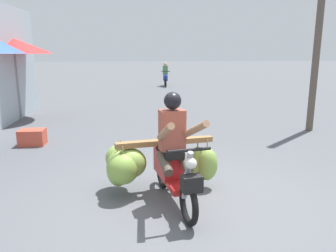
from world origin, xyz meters
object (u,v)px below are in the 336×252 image
(motorbike_distant_ahead_left, at_px, (165,77))
(motorbike_main_loaded, at_px, (154,162))
(market_umbrella_near_shop, at_px, (15,46))
(utility_pole, at_px, (320,21))
(produce_crate, at_px, (32,137))

(motorbike_distant_ahead_left, bearing_deg, motorbike_main_loaded, -94.99)
(motorbike_distant_ahead_left, relative_size, market_umbrella_near_shop, 0.66)
(market_umbrella_near_shop, distance_m, utility_pole, 8.61)
(market_umbrella_near_shop, bearing_deg, utility_pole, -14.99)
(motorbike_distant_ahead_left, relative_size, produce_crate, 2.90)
(motorbike_main_loaded, height_order, utility_pole, utility_pole)
(motorbike_distant_ahead_left, bearing_deg, utility_pole, -75.23)
(market_umbrella_near_shop, relative_size, produce_crate, 4.40)
(motorbike_main_loaded, relative_size, market_umbrella_near_shop, 0.73)
(produce_crate, bearing_deg, motorbike_main_loaded, -47.84)
(motorbike_distant_ahead_left, distance_m, utility_pole, 12.11)
(utility_pole, bearing_deg, produce_crate, -173.10)
(motorbike_main_loaded, distance_m, motorbike_distant_ahead_left, 15.35)
(produce_crate, bearing_deg, motorbike_distant_ahead_left, 72.07)
(motorbike_distant_ahead_left, distance_m, produce_crate, 12.99)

